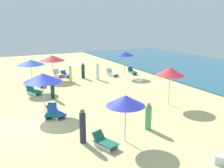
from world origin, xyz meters
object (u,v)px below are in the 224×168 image
umbrella_5 (125,54)px  beachgoer_6 (98,72)px  beachgoer_2 (148,117)px  beachgoer_5 (70,74)px  umbrella_0 (170,71)px  lounge_chair_1_1 (56,113)px  lounge_chair_2_1 (58,74)px  lounge_chair_4_0 (105,142)px  lounge_chair_1_0 (51,112)px  umbrella_6 (31,62)px  beachgoer_3 (83,71)px  lounge_chair_6_1 (33,91)px  cooler_box_1 (220,158)px  umbrella_4 (126,101)px  lounge_chair_5_1 (112,73)px  beachgoer_0 (52,88)px  beachgoer_1 (83,127)px  lounge_chair_2_0 (66,75)px  umbrella_2 (52,58)px  cooler_box_0 (139,81)px  umbrella_1 (43,78)px  lounge_chair_6_0 (40,84)px

umbrella_5 → beachgoer_6: size_ratio=1.59×
beachgoer_2 → beachgoer_5: 12.29m
umbrella_0 → umbrella_5: umbrella_0 is taller
lounge_chair_1_1 → lounge_chair_2_1: 11.62m
lounge_chair_4_0 → lounge_chair_1_0: bearing=85.0°
lounge_chair_2_1 → umbrella_6: 5.78m
beachgoer_2 → beachgoer_3: bearing=131.5°
lounge_chair_6_1 → cooler_box_1: 14.81m
umbrella_4 → lounge_chair_5_1: umbrella_4 is taller
lounge_chair_1_1 → beachgoer_0: beachgoer_0 is taller
umbrella_4 → lounge_chair_4_0: umbrella_4 is taller
beachgoer_5 → beachgoer_1: bearing=-29.8°
lounge_chair_1_0 → lounge_chair_2_0: size_ratio=1.12×
umbrella_2 → cooler_box_0: bearing=55.2°
umbrella_1 → beachgoer_3: 10.13m
lounge_chair_6_1 → umbrella_0: bearing=-67.1°
umbrella_2 → beachgoer_0: size_ratio=1.46×
lounge_chair_2_0 → umbrella_6: 5.85m
umbrella_4 → umbrella_0: bearing=121.8°
lounge_chair_2_0 → beachgoer_2: bearing=-107.1°
lounge_chair_2_0 → lounge_chair_5_1: (1.69, 4.62, 0.04)m
umbrella_2 → beachgoer_3: size_ratio=1.57×
lounge_chair_1_1 → beachgoer_0: 3.94m
cooler_box_0 → beachgoer_6: bearing=16.2°
umbrella_0 → lounge_chair_1_0: size_ratio=1.81×
umbrella_1 → lounge_chair_1_0: bearing=12.0°
beachgoer_5 → beachgoer_6: beachgoer_6 is taller
umbrella_0 → lounge_chair_1_1: 8.09m
umbrella_2 → lounge_chair_4_0: umbrella_2 is taller
lounge_chair_4_0 → beachgoer_1: beachgoer_1 is taller
beachgoer_3 → lounge_chair_6_0: bearing=173.9°
lounge_chair_5_1 → beachgoer_2: 13.69m
umbrella_1 → umbrella_5: 12.12m
lounge_chair_2_1 → umbrella_2: bearing=-141.3°
lounge_chair_4_0 → beachgoer_5: bearing=59.1°
cooler_box_0 → lounge_chair_6_0: bearing=40.9°
lounge_chair_2_0 → beachgoer_3: 2.04m
lounge_chair_1_1 → beachgoer_1: 3.92m
umbrella_0 → beachgoer_3: size_ratio=1.71×
lounge_chair_2_1 → beachgoer_5: bearing=-95.0°
lounge_chair_1_1 → lounge_chair_6_0: bearing=67.9°
umbrella_0 → beachgoer_0: bearing=-126.5°
lounge_chair_2_1 → cooler_box_0: (5.96, 6.30, -0.12)m
beachgoer_3 → beachgoer_5: bearing=-170.8°
lounge_chair_2_0 → lounge_chair_4_0: lounge_chair_4_0 is taller
lounge_chair_2_0 → beachgoer_2: (14.67, 0.29, 0.47)m
lounge_chair_2_0 → beachgoer_2: beachgoer_2 is taller
beachgoer_5 → beachgoer_6: bearing=69.7°
lounge_chair_6_1 → beachgoer_0: beachgoer_0 is taller
umbrella_6 → lounge_chair_6_0: (-0.95, 0.84, -2.16)m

